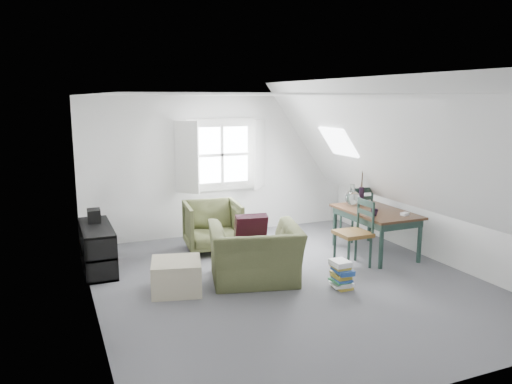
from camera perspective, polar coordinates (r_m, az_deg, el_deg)
name	(u,v)px	position (r m, az deg, el deg)	size (l,w,h in m)	color
floor	(288,282)	(6.90, 3.69, -10.22)	(5.50, 5.50, 0.00)	#535359
ceiling	(290,95)	(6.44, 3.96, 11.03)	(5.50, 5.50, 0.00)	white
wall_back	(221,166)	(9.07, -4.00, 3.03)	(5.00, 5.00, 0.00)	silver
wall_front	(441,250)	(4.35, 20.38, -6.21)	(5.00, 5.00, 0.00)	silver
wall_left	(90,208)	(5.89, -18.47, -1.72)	(5.50, 5.50, 0.00)	silver
wall_right	(438,180)	(7.98, 20.09, 1.34)	(5.50, 5.50, 0.00)	silver
slope_left	(172,157)	(5.95, -9.62, 3.93)	(5.50, 5.50, 0.00)	white
slope_right	(388,147)	(7.30, 14.85, 4.97)	(5.50, 5.50, 0.00)	white
dormer_window	(222,155)	(8.97, -3.86, 4.23)	(1.71, 0.35, 1.30)	white
skylight	(338,142)	(8.37, 9.40, 5.67)	(0.55, 0.75, 0.04)	white
armchair_near	(255,281)	(6.90, -0.12, -10.18)	(1.19, 1.04, 0.78)	#484E2B
armchair_far	(213,250)	(8.28, -4.93, -6.60)	(0.86, 0.89, 0.81)	#484E2B
throw_pillow	(251,230)	(6.82, -0.61, -4.32)	(0.44, 0.12, 0.44)	#340E1A
ottoman	(176,276)	(6.58, -9.08, -9.47)	(0.62, 0.62, 0.41)	tan
dining_table	(376,216)	(8.13, 13.51, -2.69)	(0.85, 1.42, 0.71)	#341E11
demijohn	(352,197)	(8.36, 10.93, -0.59)	(0.24, 0.24, 0.34)	silver
vase_twigs	(361,194)	(8.58, 11.96, -0.26)	(0.09, 0.10, 0.68)	black
cup	(374,216)	(7.73, 13.36, -2.67)	(0.11, 0.11, 0.10)	black
paper_box	(405,214)	(7.88, 16.65, -2.42)	(0.12, 0.08, 0.04)	white
dining_chair_far	(357,212)	(8.88, 11.46, -2.24)	(0.45, 0.45, 0.96)	brown
dining_chair_near	(355,232)	(7.52, 11.27, -4.51)	(0.46, 0.46, 0.99)	brown
media_shelf	(98,250)	(7.60, -17.64, -6.39)	(0.42, 1.27, 0.65)	black
electronics_box	(94,216)	(7.77, -18.03, -2.64)	(0.19, 0.26, 0.21)	black
magazine_stack	(341,274)	(6.71, 9.73, -9.26)	(0.28, 0.33, 0.37)	#B29933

